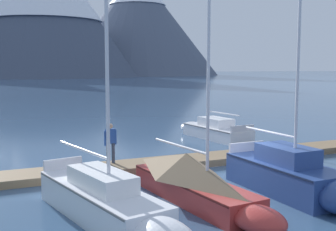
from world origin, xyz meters
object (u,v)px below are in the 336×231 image
sailboat_second_berth (110,204)px  sailboat_mid_dock_port (196,181)px  person_on_dock (110,141)px  sailboat_far_berth (212,129)px  sailboat_mid_dock_starboard (292,176)px

sailboat_second_berth → sailboat_mid_dock_port: (3.04, 0.96, 0.13)m
person_on_dock → sailboat_far_berth: bearing=37.5°
sailboat_second_berth → sailboat_far_berth: (9.52, 12.33, -0.09)m
sailboat_far_berth → sailboat_second_berth: bearing=-127.7°
sailboat_second_berth → sailboat_far_berth: bearing=52.3°
sailboat_far_berth → person_on_dock: sailboat_far_berth is taller
sailboat_far_berth → person_on_dock: size_ratio=5.00×
sailboat_far_berth → person_on_dock: bearing=-142.5°
sailboat_mid_dock_starboard → person_on_dock: bearing=130.2°
person_on_dock → sailboat_second_berth: bearing=-104.1°
sailboat_mid_dock_port → sailboat_far_berth: bearing=60.3°
sailboat_mid_dock_port → sailboat_mid_dock_starboard: sailboat_mid_dock_starboard is taller
sailboat_mid_dock_port → person_on_dock: 5.49m
sailboat_second_berth → person_on_dock: sailboat_second_berth is taller
sailboat_mid_dock_starboard → person_on_dock: (-4.84, 5.73, 0.58)m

